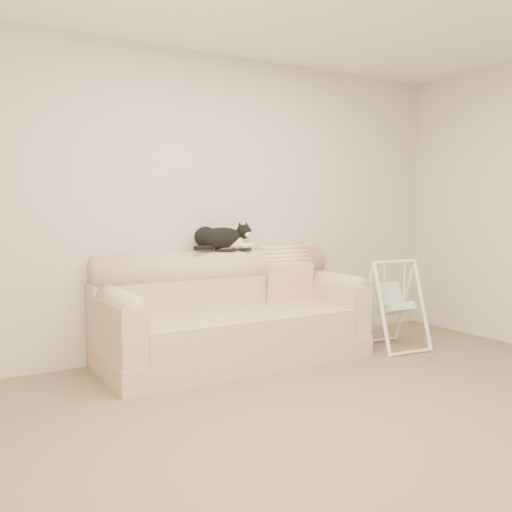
{
  "coord_description": "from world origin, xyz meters",
  "views": [
    {
      "loc": [
        -2.25,
        -2.54,
        1.28
      ],
      "look_at": [
        0.01,
        1.27,
        0.9
      ],
      "focal_mm": 40.0,
      "sensor_mm": 36.0,
      "label": 1
    }
  ],
  "objects": [
    {
      "name": "room_shell",
      "position": [
        0.0,
        0.0,
        1.53
      ],
      "size": [
        5.04,
        4.04,
        2.6
      ],
      "color": "beige",
      "rests_on": "ground"
    },
    {
      "name": "tuxedo_cat",
      "position": [
        0.01,
        1.86,
        1.01
      ],
      "size": [
        0.63,
        0.29,
        0.25
      ],
      "color": "black",
      "rests_on": "sofa"
    },
    {
      "name": "baby_swing",
      "position": [
        1.42,
        1.2,
        0.4
      ],
      "size": [
        0.53,
        0.56,
        0.81
      ],
      "color": "white",
      "rests_on": "ground"
    },
    {
      "name": "remote_b",
      "position": [
        0.2,
        1.83,
        0.91
      ],
      "size": [
        0.18,
        0.11,
        0.02
      ],
      "color": "black",
      "rests_on": "sofa"
    },
    {
      "name": "remote_a",
      "position": [
        0.04,
        1.83,
        0.91
      ],
      "size": [
        0.19,
        0.08,
        0.03
      ],
      "color": "black",
      "rests_on": "sofa"
    },
    {
      "name": "sofa",
      "position": [
        -0.03,
        1.62,
        0.35
      ],
      "size": [
        2.2,
        0.93,
        0.9
      ],
      "color": "#C9AC91",
      "rests_on": "ground"
    },
    {
      "name": "ground_plane",
      "position": [
        0.0,
        0.0,
        0.0
      ],
      "size": [
        5.0,
        5.0,
        0.0
      ],
      "primitive_type": "plane",
      "color": "brown",
      "rests_on": "ground"
    },
    {
      "name": "throw_blanket",
      "position": [
        0.64,
        1.84,
        0.72
      ],
      "size": [
        0.46,
        0.38,
        0.58
      ],
      "color": "#CC7B44",
      "rests_on": "sofa"
    }
  ]
}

